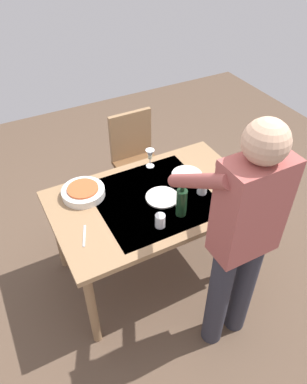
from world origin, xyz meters
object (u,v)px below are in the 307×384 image
object	(u,v)px
chair_near	(136,156)
dinner_plate_near	(187,175)
wine_bottle	(182,201)
wine_glass_left	(150,155)
dining_table	(153,206)
serving_bowl_pasta	(83,192)
water_cup_near_right	(202,187)
dinner_plate_far	(162,197)
water_cup_near_left	(160,221)
person_server	(242,235)

from	to	relation	value
chair_near	dinner_plate_near	distance (m)	0.76
wine_bottle	wine_glass_left	world-z (taller)	wine_bottle
dining_table	serving_bowl_pasta	bearing A→B (deg)	-30.48
chair_near	wine_bottle	size ratio (longest dim) A/B	3.07
wine_glass_left	water_cup_near_right	size ratio (longest dim) A/B	1.46
dining_table	wine_glass_left	size ratio (longest dim) A/B	9.38
dining_table	dinner_plate_far	xyz separation A→B (m)	(-0.05, 0.03, 0.09)
wine_glass_left	serving_bowl_pasta	distance (m)	0.58
dinner_plate_near	dinner_plate_far	world-z (taller)	same
water_cup_near_left	dinner_plate_near	world-z (taller)	water_cup_near_left
wine_glass_left	chair_near	bearing A→B (deg)	-102.17
water_cup_near_left	water_cup_near_right	size ratio (longest dim) A/B	0.89
dining_table	person_server	bearing A→B (deg)	104.21
water_cup_near_left	dinner_plate_near	size ratio (longest dim) A/B	0.40
water_cup_near_right	water_cup_near_left	bearing A→B (deg)	19.59
chair_near	dinner_plate_near	bearing A→B (deg)	96.76
person_server	water_cup_near_left	distance (m)	0.54
wine_bottle	dinner_plate_near	bearing A→B (deg)	-127.43
dining_table	chair_near	distance (m)	0.87
water_cup_near_left	dinner_plate_far	bearing A→B (deg)	-121.62
wine_bottle	dinner_plate_far	bearing A→B (deg)	-80.73
wine_bottle	dining_table	bearing A→B (deg)	-70.12
dinner_plate_far	wine_glass_left	bearing A→B (deg)	-104.72
serving_bowl_pasta	person_server	bearing A→B (deg)	122.25
chair_near	water_cup_near_right	bearing A→B (deg)	94.44
chair_near	dinner_plate_near	world-z (taller)	chair_near
water_cup_near_right	dinner_plate_near	world-z (taller)	water_cup_near_right
chair_near	wine_glass_left	bearing A→B (deg)	77.83
person_server	dinner_plate_near	size ratio (longest dim) A/B	7.34
water_cup_near_left	dinner_plate_near	xyz separation A→B (m)	(-0.43, -0.37, -0.04)
dinner_plate_far	person_server	bearing A→B (deg)	100.75
water_cup_near_left	serving_bowl_pasta	bearing A→B (deg)	-57.09
dining_table	wine_glass_left	distance (m)	0.41
chair_near	dinner_plate_near	size ratio (longest dim) A/B	3.96
water_cup_near_left	chair_near	bearing A→B (deg)	-107.57
wine_glass_left	dinner_plate_near	distance (m)	0.32
dinner_plate_near	dinner_plate_far	distance (m)	0.32
chair_near	water_cup_near_right	size ratio (longest dim) A/B	8.78
dining_table	wine_bottle	world-z (taller)	wine_bottle
dining_table	person_server	world-z (taller)	person_server
person_server	dinner_plate_near	distance (m)	0.84
wine_bottle	water_cup_near_right	xyz separation A→B (m)	(-0.24, -0.11, -0.06)
wine_bottle	person_server	bearing A→B (deg)	101.36
dining_table	serving_bowl_pasta	world-z (taller)	serving_bowl_pasta
wine_glass_left	water_cup_near_right	bearing A→B (deg)	111.61
wine_glass_left	water_cup_near_right	world-z (taller)	wine_glass_left
dining_table	water_cup_near_right	distance (m)	0.37
wine_bottle	water_cup_near_right	size ratio (longest dim) A/B	2.85
wine_bottle	water_cup_near_right	distance (m)	0.27
chair_near	serving_bowl_pasta	size ratio (longest dim) A/B	3.03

